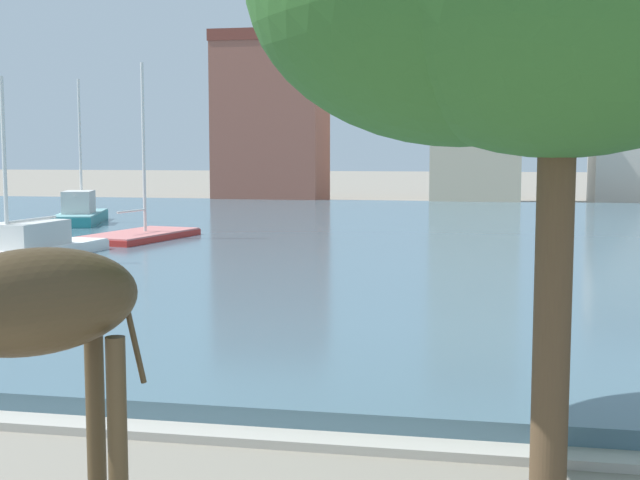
{
  "coord_description": "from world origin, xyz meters",
  "views": [
    {
      "loc": [
        2.27,
        -4.27,
        3.77
      ],
      "look_at": [
        -0.61,
        10.48,
        2.2
      ],
      "focal_mm": 48.53,
      "sensor_mm": 36.0,
      "label": 1
    }
  ],
  "objects": [
    {
      "name": "townhouse_tall_gabled",
      "position": [
        1.36,
        57.21,
        6.54
      ],
      "size": [
        6.08,
        7.51,
        13.05
      ],
      "color": "#C6B293",
      "rests_on": "ground"
    },
    {
      "name": "sailboat_teal",
      "position": [
        -16.47,
        33.29,
        0.63
      ],
      "size": [
        3.44,
        6.44,
        7.04
      ],
      "color": "teal",
      "rests_on": "ground"
    },
    {
      "name": "sailboat_red",
      "position": [
        -10.7,
        27.17,
        0.35
      ],
      "size": [
        3.34,
        6.27,
        7.07
      ],
      "color": "red",
      "rests_on": "ground"
    },
    {
      "name": "sailboat_white",
      "position": [
        -11.98,
        19.39,
        0.51
      ],
      "size": [
        2.72,
        8.51,
        5.95
      ],
      "color": "white",
      "rests_on": "ground"
    },
    {
      "name": "townhouse_wide_warehouse",
      "position": [
        -13.09,
        56.23,
        6.03
      ],
      "size": [
        7.65,
        5.72,
        12.04
      ],
      "color": "#8E5142",
      "rests_on": "ground"
    },
    {
      "name": "quay_edge_coping",
      "position": [
        0.0,
        6.23,
        0.06
      ],
      "size": [
        81.45,
        0.5,
        0.12
      ],
      "primitive_type": "cube",
      "color": "#ADA89E",
      "rests_on": "ground"
    },
    {
      "name": "giraffe_statue",
      "position": [
        -1.32,
        1.79,
        2.48
      ],
      "size": [
        2.11,
        2.37,
        4.86
      ],
      "color": "#42331E",
      "rests_on": "ground"
    },
    {
      "name": "harbor_water",
      "position": [
        0.0,
        30.31,
        0.19
      ],
      "size": [
        81.45,
        47.66,
        0.37
      ],
      "primitive_type": "cube",
      "color": "#476675",
      "rests_on": "ground"
    }
  ]
}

